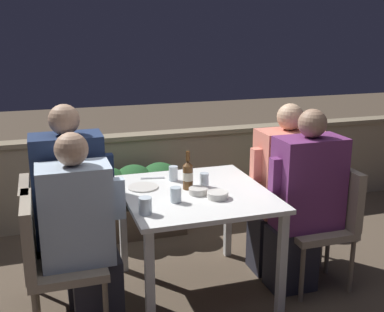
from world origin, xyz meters
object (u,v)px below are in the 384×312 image
object	(u,v)px
person_blue_shirt	(83,234)
person_purple_stripe	(303,202)
chair_left_far	(45,232)
person_coral_top	(282,189)
person_navy_jumper	(75,207)
beer_bottle	(188,175)
potted_plant	(286,179)
chair_left_near	(49,254)
chair_right_far	(305,200)
chair_right_near	(327,214)

from	to	relation	value
person_blue_shirt	person_purple_stripe	xyz separation A→B (m)	(1.47, 0.03, 0.02)
chair_left_far	person_coral_top	xyz separation A→B (m)	(1.68, 0.00, 0.11)
chair_left_far	person_navy_jumper	world-z (taller)	person_navy_jumper
person_coral_top	beer_bottle	distance (m)	0.79
potted_plant	chair_left_near	bearing A→B (deg)	-153.48
chair_left_far	potted_plant	world-z (taller)	chair_left_far
chair_right_far	person_coral_top	xyz separation A→B (m)	(-0.20, -0.00, 0.11)
person_blue_shirt	person_navy_jumper	world-z (taller)	person_navy_jumper
chair_left_near	person_blue_shirt	distance (m)	0.22
person_blue_shirt	person_navy_jumper	distance (m)	0.32
person_purple_stripe	potted_plant	world-z (taller)	person_purple_stripe
person_purple_stripe	potted_plant	distance (m)	1.12
person_blue_shirt	beer_bottle	distance (m)	0.79
person_purple_stripe	beer_bottle	distance (m)	0.81
chair_left_near	chair_right_near	world-z (taller)	same
chair_left_near	person_purple_stripe	xyz separation A→B (m)	(1.67, 0.03, 0.12)
person_purple_stripe	beer_bottle	world-z (taller)	person_purple_stripe
chair_left_far	chair_right_far	xyz separation A→B (m)	(1.88, 0.00, 0.00)
chair_right_near	chair_left_near	bearing A→B (deg)	-178.97
chair_left_far	potted_plant	xyz separation A→B (m)	(2.12, 0.73, -0.08)
person_blue_shirt	chair_left_far	size ratio (longest dim) A/B	1.43
chair_right_far	person_coral_top	world-z (taller)	person_coral_top
chair_left_far	chair_right_near	xyz separation A→B (m)	(1.88, -0.28, 0.00)
person_coral_top	chair_right_near	bearing A→B (deg)	-54.62
chair_left_far	potted_plant	bearing A→B (deg)	19.14
person_blue_shirt	chair_right_near	bearing A→B (deg)	1.15
chair_left_near	person_coral_top	distance (m)	1.70
beer_bottle	potted_plant	world-z (taller)	beer_bottle
beer_bottle	chair_right_far	bearing A→B (deg)	5.14
person_navy_jumper	chair_right_far	bearing A→B (deg)	0.13
chair_right_near	beer_bottle	distance (m)	1.03
person_purple_stripe	person_coral_top	bearing A→B (deg)	91.06
beer_bottle	potted_plant	distance (m)	1.50
chair_right_near	potted_plant	distance (m)	1.04
chair_left_near	potted_plant	distance (m)	2.35
chair_left_far	potted_plant	distance (m)	2.24
person_navy_jumper	beer_bottle	world-z (taller)	person_navy_jumper
person_purple_stripe	potted_plant	bearing A→B (deg)	67.08
chair_right_far	chair_right_near	bearing A→B (deg)	-88.99
person_blue_shirt	potted_plant	world-z (taller)	person_blue_shirt
chair_right_far	beer_bottle	distance (m)	1.01
beer_bottle	person_coral_top	bearing A→B (deg)	6.47
person_blue_shirt	potted_plant	bearing A→B (deg)	28.86
chair_right_near	chair_right_far	world-z (taller)	same
chair_left_near	potted_plant	xyz separation A→B (m)	(2.10, 1.05, -0.08)
person_coral_top	potted_plant	distance (m)	0.87
person_navy_jumper	beer_bottle	distance (m)	0.76
chair_right_near	beer_bottle	world-z (taller)	beer_bottle
chair_right_far	person_purple_stripe	bearing A→B (deg)	-123.98
person_coral_top	person_navy_jumper	bearing A→B (deg)	-179.85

